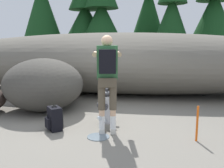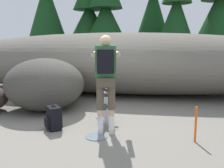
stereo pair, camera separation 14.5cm
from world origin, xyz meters
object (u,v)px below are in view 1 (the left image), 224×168
at_px(utility_worker, 107,72).
at_px(boulder_large, 44,85).
at_px(fire_hydrant, 107,107).
at_px(spare_backpack, 54,119).
at_px(survey_stake, 197,124).

xyz_separation_m(utility_worker, boulder_large, (-1.77, 1.24, -0.49)).
distance_m(fire_hydrant, boulder_large, 1.82).
bearing_deg(spare_backpack, utility_worker, 143.00).
distance_m(boulder_large, survey_stake, 3.61).
bearing_deg(fire_hydrant, spare_backpack, -145.83).
height_order(spare_backpack, survey_stake, survey_stake).
distance_m(fire_hydrant, utility_worker, 0.97).
height_order(utility_worker, spare_backpack, utility_worker).
bearing_deg(utility_worker, spare_backpack, 81.43).
distance_m(fire_hydrant, spare_backpack, 1.07).
distance_m(utility_worker, boulder_large, 2.21).
distance_m(fire_hydrant, survey_stake, 1.80).
bearing_deg(spare_backpack, boulder_large, -98.86).
relative_size(utility_worker, boulder_large, 0.93).
xyz_separation_m(spare_backpack, boulder_large, (-0.77, 1.29, 0.41)).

